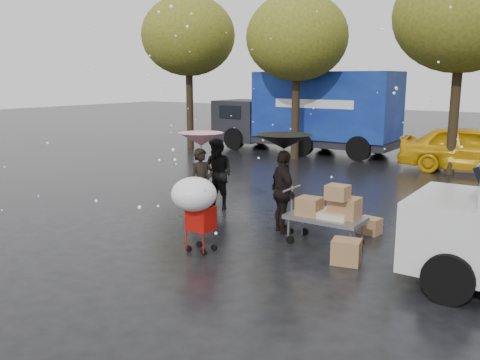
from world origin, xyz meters
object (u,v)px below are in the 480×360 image
Objects in this scene: vendor_cart at (329,210)px; shopping_cart at (195,198)px; person_pink at (202,183)px; yellow_taxi at (472,149)px; blue_truck at (308,112)px; person_black at (283,192)px.

shopping_cart is at bearing -135.91° from vendor_cart.
person_pink reaches higher than vendor_cart.
vendor_cart is at bearing 44.09° from shopping_cart.
yellow_taxi reaches higher than shopping_cart.
blue_truck is 1.73× the size of yellow_taxi.
yellow_taxi is at bearing 77.70° from shopping_cart.
yellow_taxi is (1.93, 9.87, -0.06)m from person_black.
person_pink is at bearing 37.93° from person_black.
yellow_taxi is (4.11, 9.88, 0.00)m from person_pink.
person_pink reaches higher than shopping_cart.
blue_truck reaches higher than yellow_taxi.
person_black is 0.37× the size of yellow_taxi.
person_black is at bearing 161.42° from yellow_taxi.
shopping_cart is (-1.86, -1.81, 0.34)m from vendor_cart.
blue_truck is 7.13m from yellow_taxi.
person_pink is at bearing 125.85° from shopping_cart.
vendor_cart is 2.62m from shopping_cart.
shopping_cart reaches higher than vendor_cart.
blue_truck is at bearing 108.24° from shopping_cart.
blue_truck reaches higher than shopping_cart.
vendor_cart is at bearing -61.38° from blue_truck.
person_black is 2.20m from shopping_cart.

